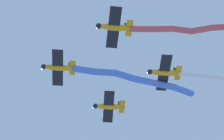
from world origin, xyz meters
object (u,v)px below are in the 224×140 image
(airplane_lead, at_px, (58,67))
(airplane_right_wing, at_px, (109,106))
(airplane_slot, at_px, (164,73))
(airplane_left_wing, at_px, (114,27))

(airplane_lead, xyz_separation_m, airplane_right_wing, (10.07, -2.76, 0.30))
(airplane_slot, bearing_deg, airplane_left_wing, 43.94)
(airplane_left_wing, bearing_deg, airplane_slot, -137.74)
(airplane_lead, relative_size, airplane_right_wing, 0.99)
(airplane_lead, height_order, airplane_slot, airplane_lead)
(airplane_right_wing, bearing_deg, airplane_left_wing, 89.91)
(airplane_left_wing, relative_size, airplane_right_wing, 0.99)
(airplane_lead, distance_m, airplane_left_wing, 10.45)
(airplane_slot, bearing_deg, airplane_right_wing, -46.08)
(airplane_left_wing, bearing_deg, airplane_right_wing, -92.75)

